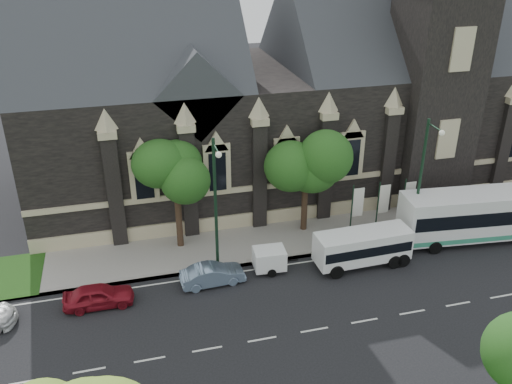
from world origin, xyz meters
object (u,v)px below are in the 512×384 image
object	(u,v)px
street_lamp_mid	(216,200)
tree_walk_right	(308,155)
tree_walk_left	(178,170)
box_trailer	(269,259)
street_lamp_near	(422,175)
sedan	(213,275)
banner_flag_right	(407,199)
car_far_red	(99,296)
shuttle_bus	(363,246)
banner_flag_left	(356,205)
tour_coach	(489,214)
banner_flag_center	(382,202)

from	to	relation	value
street_lamp_mid	tree_walk_right	bearing A→B (deg)	26.65
tree_walk_left	box_trailer	xyz separation A→B (m)	(4.97, -4.50, -4.85)
street_lamp_near	sedan	distance (m)	15.35
banner_flag_right	box_trailer	size ratio (longest dim) A/B	1.36
car_far_red	shuttle_bus	bearing A→B (deg)	-89.15
tree_walk_right	shuttle_bus	xyz separation A→B (m)	(2.03, -5.38, -4.41)
banner_flag_right	car_far_red	size ratio (longest dim) A/B	0.99
shuttle_bus	sedan	xyz separation A→B (m)	(-9.87, 0.38, -0.75)
street_lamp_mid	shuttle_bus	xyz separation A→B (m)	(9.24, -1.76, -3.70)
tree_walk_right	street_lamp_mid	size ratio (longest dim) A/B	0.87
banner_flag_left	tour_coach	xyz separation A→B (m)	(8.85, -2.85, -0.39)
box_trailer	sedan	distance (m)	3.84
street_lamp_near	banner_flag_left	bearing A→B (deg)	152.82
banner_flag_center	box_trailer	distance (m)	9.65
banner_flag_left	car_far_red	xyz separation A→B (m)	(-17.75, -3.75, -1.70)
banner_flag_center	banner_flag_right	xyz separation A→B (m)	(2.00, 0.00, 0.00)
street_lamp_mid	banner_flag_left	xyz separation A→B (m)	(10.29, 1.91, -2.73)
banner_flag_center	shuttle_bus	size ratio (longest dim) A/B	0.63
box_trailer	street_lamp_near	bearing A→B (deg)	8.00
banner_flag_left	street_lamp_near	bearing A→B (deg)	-27.18
street_lamp_mid	banner_flag_left	distance (m)	10.81
street_lamp_near	street_lamp_mid	size ratio (longest dim) A/B	1.00
car_far_red	street_lamp_near	bearing A→B (deg)	-84.52
banner_flag_left	banner_flag_right	world-z (taller)	same
tree_walk_left	box_trailer	world-z (taller)	tree_walk_left
banner_flag_left	sedan	bearing A→B (deg)	-163.21
tree_walk_right	shuttle_bus	size ratio (longest dim) A/B	1.23
tour_coach	street_lamp_mid	bearing A→B (deg)	-177.14
tree_walk_right	sedan	size ratio (longest dim) A/B	1.95
tree_walk_left	banner_flag_left	size ratio (longest dim) A/B	1.91
shuttle_bus	car_far_red	xyz separation A→B (m)	(-16.70, -0.08, -0.72)
sedan	car_far_red	xyz separation A→B (m)	(-6.84, -0.46, 0.03)
car_far_red	tour_coach	bearing A→B (deg)	-87.50
sedan	car_far_red	world-z (taller)	car_far_red
tour_coach	car_far_red	size ratio (longest dim) A/B	3.17
banner_flag_center	tour_coach	size ratio (longest dim) A/B	0.31
street_lamp_mid	banner_flag_center	xyz separation A→B (m)	(12.29, 1.91, -2.73)
tree_walk_left	street_lamp_near	bearing A→B (deg)	-12.87
banner_flag_right	sedan	world-z (taller)	banner_flag_right
banner_flag_right	box_trailer	world-z (taller)	banner_flag_right
street_lamp_mid	sedan	bearing A→B (deg)	-114.38
tour_coach	car_far_red	distance (m)	26.65
banner_flag_right	car_far_red	world-z (taller)	banner_flag_right
car_far_red	banner_flag_center	bearing A→B (deg)	-78.67
banner_flag_right	car_far_red	xyz separation A→B (m)	(-21.75, -3.75, -1.70)
tree_walk_left	box_trailer	size ratio (longest dim) A/B	2.60
tree_walk_right	car_far_red	distance (m)	16.48
banner_flag_right	tour_coach	xyz separation A→B (m)	(4.85, -2.85, -0.39)
tour_coach	shuttle_bus	world-z (taller)	tour_coach
tree_walk_right	banner_flag_center	xyz separation A→B (m)	(5.08, -1.71, -3.43)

